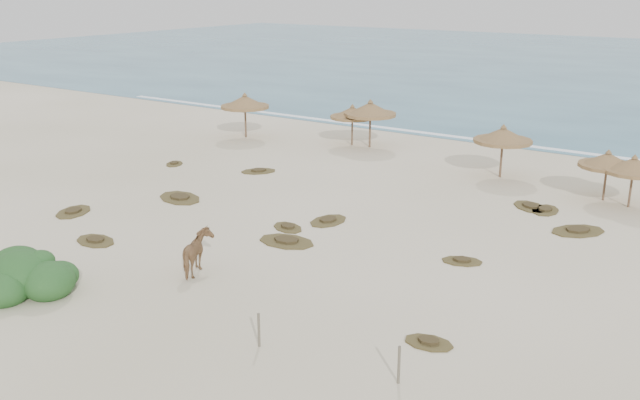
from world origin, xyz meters
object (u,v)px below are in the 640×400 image
(palapa_1, at_px, (370,110))
(bush, at_px, (23,276))
(palapa_0, at_px, (245,103))
(horse, at_px, (197,253))

(palapa_1, xyz_separation_m, bush, (1.43, -26.11, -1.87))
(palapa_0, xyz_separation_m, horse, (13.92, -19.35, -1.61))
(palapa_0, height_order, horse, palapa_0)
(horse, bearing_deg, bush, 21.66)
(palapa_1, relative_size, bush, 0.88)
(palapa_0, distance_m, palapa_1, 8.86)
(palapa_1, distance_m, horse, 22.26)
(horse, xyz_separation_m, bush, (-3.91, -4.56, -0.23))
(palapa_1, relative_size, horse, 1.79)
(horse, bearing_deg, palapa_1, -103.80)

